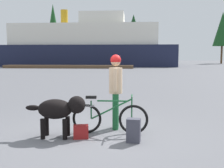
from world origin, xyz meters
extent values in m
plane|color=slate|center=(0.00, 0.00, 0.00)|extent=(160.00, 160.00, 0.00)
torus|color=black|center=(0.90, 0.18, 0.34)|extent=(0.67, 0.06, 0.67)
torus|color=black|center=(-0.16, 0.18, 0.34)|extent=(0.67, 0.06, 0.67)
cube|color=#19592D|center=(0.42, 0.18, 0.76)|extent=(0.68, 0.03, 0.03)
cube|color=#19592D|center=(0.40, 0.18, 0.57)|extent=(0.92, 0.03, 0.49)
cylinder|color=#19592D|center=(-0.06, 0.18, 0.55)|extent=(0.03, 0.03, 0.42)
cylinder|color=#19592D|center=(0.86, 0.18, 0.60)|extent=(0.03, 0.03, 0.52)
cube|color=black|center=(-0.06, 0.18, 0.84)|extent=(0.24, 0.10, 0.06)
cylinder|color=#19592D|center=(0.86, 0.18, 0.88)|extent=(0.03, 0.44, 0.03)
cube|color=slate|center=(-0.18, 0.18, 0.64)|extent=(0.36, 0.14, 0.02)
cylinder|color=#19592D|center=(0.47, 0.73, 0.44)|extent=(0.14, 0.14, 0.87)
cylinder|color=#19592D|center=(0.47, 0.51, 0.44)|extent=(0.14, 0.14, 0.87)
cylinder|color=#D8B28C|center=(0.47, 0.62, 1.18)|extent=(0.32, 0.32, 0.62)
cylinder|color=#D8B28C|center=(0.47, 0.84, 1.22)|extent=(0.09, 0.09, 0.54)
cylinder|color=#D8B28C|center=(0.47, 0.40, 1.22)|extent=(0.09, 0.09, 0.54)
sphere|color=tan|center=(0.47, 0.62, 1.65)|extent=(0.24, 0.24, 0.24)
sphere|color=red|center=(0.47, 0.62, 1.68)|extent=(0.26, 0.26, 0.26)
ellipsoid|color=black|center=(-0.80, -0.20, 0.63)|extent=(0.75, 0.51, 0.43)
sphere|color=black|center=(-0.32, -0.20, 0.73)|extent=(0.38, 0.38, 0.38)
ellipsoid|color=black|center=(-1.29, -0.20, 0.65)|extent=(0.32, 0.12, 0.12)
cylinder|color=black|center=(-0.56, -0.06, 0.22)|extent=(0.10, 0.10, 0.44)
cylinder|color=black|center=(-0.56, -0.34, 0.22)|extent=(0.10, 0.10, 0.44)
cylinder|color=black|center=(-1.04, -0.06, 0.22)|extent=(0.10, 0.10, 0.44)
cylinder|color=black|center=(-1.04, -0.34, 0.22)|extent=(0.10, 0.10, 0.44)
cube|color=#3F3F4C|center=(0.90, -0.42, 0.25)|extent=(0.31, 0.24, 0.50)
cube|color=maroon|center=(-0.23, -0.25, 0.15)|extent=(0.35, 0.24, 0.29)
cube|color=brown|center=(-7.61, 30.77, 0.20)|extent=(17.20, 2.32, 0.40)
cube|color=#191E38|center=(-6.60, 38.30, 1.61)|extent=(27.81, 8.99, 3.21)
cube|color=silver|center=(-6.60, 38.30, 4.81)|extent=(22.25, 7.55, 3.20)
cube|color=silver|center=(-3.82, 38.30, 7.31)|extent=(6.67, 5.39, 1.80)
cylinder|color=#BF8C19|center=(-9.94, 38.30, 7.61)|extent=(1.10, 1.10, 2.40)
ellipsoid|color=navy|center=(1.99, 44.18, 0.45)|extent=(6.02, 1.69, 0.90)
cylinder|color=#B2B2B7|center=(1.99, 44.18, 4.35)|extent=(0.14, 0.14, 6.90)
cylinder|color=#B2B2B7|center=(1.09, 44.18, 2.10)|extent=(2.71, 0.10, 0.10)
cylinder|color=#4C331E|center=(-15.32, 50.81, 1.21)|extent=(0.32, 0.32, 2.41)
cone|color=#19471E|center=(-15.32, 50.81, 7.20)|extent=(3.34, 3.34, 9.56)
cylinder|color=#4C331E|center=(1.03, 48.95, 1.74)|extent=(0.38, 0.38, 3.48)
cone|color=#143819|center=(1.03, 48.95, 6.49)|extent=(3.66, 3.66, 6.00)
cylinder|color=#4C331E|center=(18.53, 51.18, 1.75)|extent=(0.37, 0.37, 3.50)
cone|color=#19471E|center=(18.53, 51.18, 6.82)|extent=(3.61, 3.61, 6.64)
cylinder|color=#4C331E|center=(-2.74, 56.21, 1.30)|extent=(0.30, 0.30, 2.60)
cone|color=#19471E|center=(-2.74, 56.21, 5.88)|extent=(3.94, 3.94, 6.55)
camera|label=1|loc=(0.87, -6.06, 1.81)|focal=44.85mm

